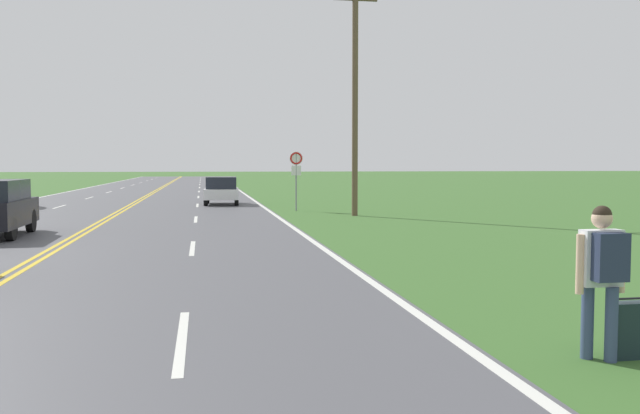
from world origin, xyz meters
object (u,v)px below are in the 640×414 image
object	(u,v)px
hitchhiker_person	(603,266)
traffic_sign	(296,166)
car_white_hatchback_mid_near	(221,190)
suitcase	(630,330)

from	to	relation	value
hitchhiker_person	traffic_sign	bearing A→B (deg)	-0.05
traffic_sign	car_white_hatchback_mid_near	bearing A→B (deg)	121.39
traffic_sign	car_white_hatchback_mid_near	xyz separation A→B (m)	(-3.22, 5.28, -1.24)
hitchhiker_person	car_white_hatchback_mid_near	bearing A→B (deg)	6.25
hitchhiker_person	suitcase	bearing A→B (deg)	-82.40
suitcase	car_white_hatchback_mid_near	xyz separation A→B (m)	(-3.57, 29.19, 0.48)
suitcase	car_white_hatchback_mid_near	bearing A→B (deg)	6.98
suitcase	car_white_hatchback_mid_near	distance (m)	29.41
car_white_hatchback_mid_near	suitcase	bearing A→B (deg)	9.47
traffic_sign	car_white_hatchback_mid_near	world-z (taller)	traffic_sign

